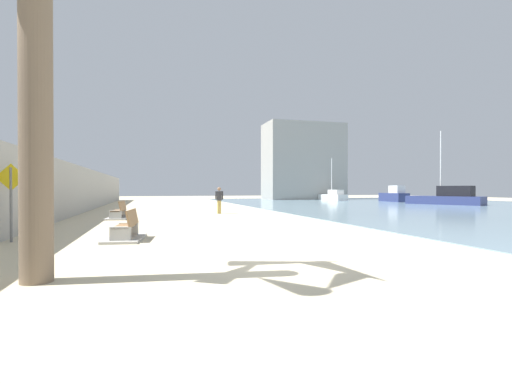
{
  "coord_description": "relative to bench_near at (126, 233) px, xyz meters",
  "views": [
    {
      "loc": [
        -2.64,
        -7.92,
        1.65
      ],
      "look_at": [
        4.2,
        16.36,
        1.43
      ],
      "focal_mm": 26.24,
      "sensor_mm": 36.0,
      "label": 1
    }
  ],
  "objects": [
    {
      "name": "boat_far_left",
      "position": [
        29.99,
        27.4,
        0.56
      ],
      "size": [
        1.94,
        4.78,
        2.01
      ],
      "color": "navy",
      "rests_on": "water_bay"
    },
    {
      "name": "bench_near",
      "position": [
        0.0,
        0.0,
        0.0
      ],
      "size": [
        1.34,
        2.22,
        0.98
      ],
      "color": "#ADAAA3",
      "rests_on": "ground"
    },
    {
      "name": "boat_far_right",
      "position": [
        25.93,
        35.76,
        0.38
      ],
      "size": [
        2.48,
        5.1,
        6.0
      ],
      "color": "white",
      "rests_on": "water_bay"
    },
    {
      "name": "harbor_building",
      "position": [
        23.63,
        41.21,
        5.61
      ],
      "size": [
        12.0,
        6.0,
        11.68
      ],
      "primitive_type": "cube",
      "color": "#9E9E99",
      "rests_on": "ground"
    },
    {
      "name": "seawall",
      "position": [
        -4.08,
        13.21,
        1.34
      ],
      "size": [
        0.8,
        64.0,
        3.15
      ],
      "primitive_type": "cube",
      "color": "#ADAAA3",
      "rests_on": "ground"
    },
    {
      "name": "ground_plane",
      "position": [
        3.42,
        13.21,
        -0.23
      ],
      "size": [
        120.0,
        120.0,
        0.0
      ],
      "primitive_type": "plane",
      "color": "beige"
    },
    {
      "name": "water_bay",
      "position": [
        27.42,
        13.21,
        -0.21
      ],
      "size": [
        36.0,
        68.0,
        0.04
      ],
      "primitive_type": "cube",
      "color": "#7A99A8",
      "rests_on": "ground"
    },
    {
      "name": "boat_outer",
      "position": [
        29.87,
        18.62,
        0.51
      ],
      "size": [
        5.06,
        7.41,
        7.57
      ],
      "color": "navy",
      "rests_on": "water_bay"
    },
    {
      "name": "pedestrian_sign",
      "position": [
        -3.37,
        0.42,
        1.28
      ],
      "size": [
        0.85,
        0.08,
        2.43
      ],
      "color": "slate",
      "rests_on": "ground"
    },
    {
      "name": "bench_far",
      "position": [
        -0.92,
        8.96,
        0.0
      ],
      "size": [
        1.32,
        2.2,
        0.98
      ],
      "color": "#ADAAA3",
      "rests_on": "ground"
    },
    {
      "name": "person_walking",
      "position": [
        5.13,
        11.73,
        0.8
      ],
      "size": [
        0.53,
        0.24,
        1.75
      ],
      "color": "gold",
      "rests_on": "ground"
    }
  ]
}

